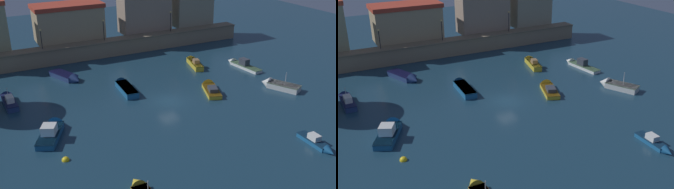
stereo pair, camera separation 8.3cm
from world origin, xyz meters
The scene contains 16 objects.
ground_plane centered at (0.00, 0.00, 0.00)m, with size 123.35×123.35×0.00m, color #19384C.
quay_wall centered at (0.00, 21.76, 1.39)m, with size 50.89×2.70×2.75m.
old_town_backdrop centered at (-0.64, 25.48, 6.26)m, with size 45.15×5.94×8.02m.
quay_lamp_0 centered at (-11.30, 21.76, 4.88)m, with size 0.32×0.32×3.17m.
quay_lamp_1 centered at (-0.95, 21.76, 5.11)m, with size 0.32×0.32×3.57m.
quay_lamp_2 centered at (11.85, 21.76, 5.20)m, with size 0.32×0.32×3.73m.
moored_boat_0 centered at (-9.63, 13.57, 0.42)m, with size 3.91×6.25×1.68m.
moored_boat_1 centered at (-18.49, 8.99, 0.48)m, with size 1.67×6.40×2.53m.
moored_boat_2 centered at (15.49, -3.21, 0.44)m, with size 4.01×5.71×2.99m.
moored_boat_3 centered at (8.39, -17.14, 0.35)m, with size 1.31×4.81×1.37m.
moored_boat_5 centered at (10.08, 10.51, 0.46)m, with size 2.80×6.68×1.61m.
moored_boat_6 centered at (-3.65, 6.23, 0.43)m, with size 2.05×6.86×1.58m.
moored_boat_7 centered at (6.72, 0.53, 0.35)m, with size 3.68×6.21×1.66m.
moored_boat_8 centered at (-15.34, -1.76, 0.51)m, with size 4.55×6.78×2.24m.
moored_boat_9 centered at (16.40, 6.24, 0.41)m, with size 2.16×7.20×1.94m.
mooring_buoy_0 centered at (-15.42, -7.60, 0.00)m, with size 0.76×0.76×0.76m, color yellow.
Camera 2 is at (-21.75, -41.28, 21.47)m, focal length 42.31 mm.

